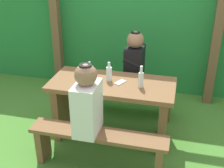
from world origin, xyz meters
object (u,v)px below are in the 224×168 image
object	(u,v)px
bottle_right	(141,79)
bottle_center	(90,73)
person_white_shirt	(87,102)
bench_near	(98,143)
drinking_glass	(89,81)
picnic_table	(112,100)
bench_far	(122,92)
person_black_coat	(134,62)
cell_phone	(120,82)
bottle_left	(109,73)

from	to	relation	value
bottle_right	bottle_center	world-z (taller)	bottle_right
person_white_shirt	bottle_right	size ratio (longest dim) A/B	2.95
bench_near	drinking_glass	xyz separation A→B (m)	(-0.23, 0.47, 0.45)
person_white_shirt	bottle_center	xyz separation A→B (m)	(-0.15, 0.57, 0.04)
picnic_table	bottle_center	world-z (taller)	bottle_center
bench_near	bench_far	world-z (taller)	same
person_black_coat	bottle_right	world-z (taller)	person_black_coat
picnic_table	cell_phone	distance (m)	0.25
bottle_center	cell_phone	bearing A→B (deg)	2.12
picnic_table	bottle_left	bearing A→B (deg)	137.63
bench_near	cell_phone	distance (m)	0.72
bench_far	person_white_shirt	world-z (taller)	person_white_shirt
person_black_coat	bottle_right	xyz separation A→B (m)	(0.17, -0.60, 0.05)
bench_near	bottle_left	world-z (taller)	bottle_left
bench_far	bottle_left	bearing A→B (deg)	-94.80
bottle_left	bench_near	bearing A→B (deg)	-85.84
bottle_left	person_white_shirt	bearing A→B (deg)	-95.52
bottle_right	person_white_shirt	bearing A→B (deg)	-129.06
person_black_coat	cell_phone	bearing A→B (deg)	-96.47
bench_near	bottle_center	world-z (taller)	bottle_center
bottle_right	cell_phone	size ratio (longest dim) A/B	1.74
drinking_glass	bottle_right	size ratio (longest dim) A/B	0.34
picnic_table	person_black_coat	xyz separation A→B (m)	(0.15, 0.57, 0.27)
bench_near	person_white_shirt	distance (m)	0.46
person_white_shirt	drinking_glass	bearing A→B (deg)	105.35
bench_near	person_black_coat	xyz separation A→B (m)	(0.15, 1.14, 0.45)
person_white_shirt	drinking_glass	distance (m)	0.49
bench_far	bottle_center	distance (m)	0.80
bottle_left	bottle_right	size ratio (longest dim) A/B	0.91
bench_near	person_black_coat	size ratio (longest dim) A/B	1.95
bench_near	person_white_shirt	bearing A→B (deg)	178.16
bench_far	drinking_glass	xyz separation A→B (m)	(-0.23, -0.67, 0.45)
bench_near	bottle_right	world-z (taller)	bottle_right
person_black_coat	cell_phone	world-z (taller)	person_black_coat
picnic_table	bench_far	distance (m)	0.60
bench_far	bottle_right	size ratio (longest dim) A/B	5.74
picnic_table	bench_far	world-z (taller)	picnic_table
bench_far	cell_phone	distance (m)	0.70
person_white_shirt	bottle_left	world-z (taller)	person_white_shirt
bench_far	bottle_right	bearing A→B (deg)	-61.72
bottle_left	bottle_right	distance (m)	0.38
person_black_coat	bottle_center	xyz separation A→B (m)	(-0.41, -0.57, 0.04)
picnic_table	bottle_left	distance (m)	0.32
person_white_shirt	bottle_left	distance (m)	0.61
bench_far	cell_phone	bearing A→B (deg)	-80.87
drinking_glass	cell_phone	world-z (taller)	drinking_glass
bench_near	person_black_coat	distance (m)	1.23
bottle_left	cell_phone	bearing A→B (deg)	-11.99
bench_far	bottle_right	distance (m)	0.86
bottle_right	bottle_center	bearing A→B (deg)	176.43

